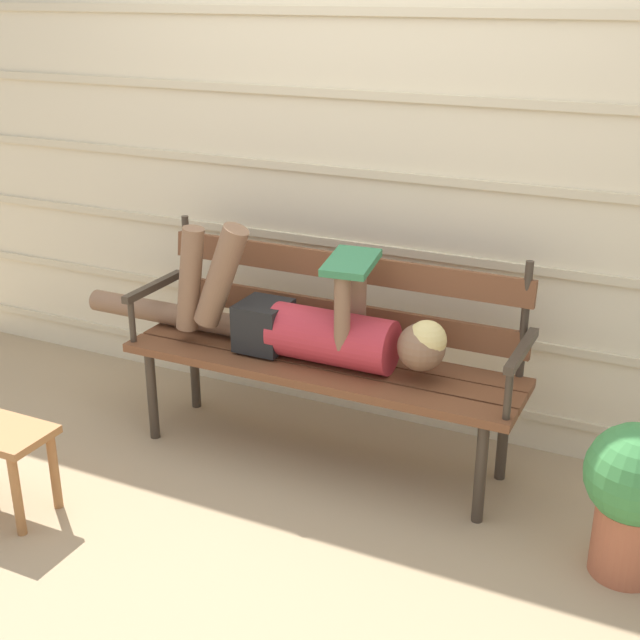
{
  "coord_description": "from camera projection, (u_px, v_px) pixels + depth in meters",
  "views": [
    {
      "loc": [
        1.39,
        -2.74,
        1.9
      ],
      "look_at": [
        0.0,
        0.15,
        0.63
      ],
      "focal_mm": 47.77,
      "sensor_mm": 36.0,
      "label": 1
    }
  ],
  "objects": [
    {
      "name": "ground_plane",
      "position": [
        305.0,
        473.0,
        3.56
      ],
      "size": [
        12.0,
        12.0,
        0.0
      ],
      "primitive_type": "plane",
      "color": "tan"
    },
    {
      "name": "reclining_person",
      "position": [
        298.0,
        322.0,
        3.5
      ],
      "size": [
        1.74,
        0.27,
        0.56
      ],
      "color": "#B72D38"
    },
    {
      "name": "potted_plant",
      "position": [
        634.0,
        491.0,
        2.84
      ],
      "size": [
        0.35,
        0.35,
        0.56
      ],
      "color": "#AD5B3D",
      "rests_on": "ground"
    },
    {
      "name": "park_bench",
      "position": [
        327.0,
        343.0,
        3.55
      ],
      "size": [
        1.69,
        0.45,
        0.93
      ],
      "color": "brown",
      "rests_on": "ground"
    },
    {
      "name": "house_siding",
      "position": [
        370.0,
        172.0,
        3.67
      ],
      "size": [
        5.03,
        0.08,
        2.29
      ],
      "color": "beige",
      "rests_on": "ground"
    }
  ]
}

